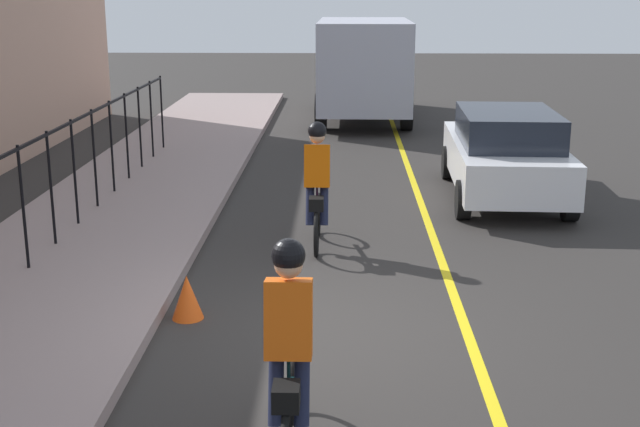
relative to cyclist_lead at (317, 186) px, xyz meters
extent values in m
plane|color=#2E2B28|center=(-2.98, -0.13, -0.91)|extent=(80.00, 80.00, 0.00)
cube|color=yellow|center=(-2.98, -1.73, -0.91)|extent=(36.00, 0.12, 0.01)
cube|color=gray|center=(-2.98, 3.27, -0.84)|extent=(40.00, 3.20, 0.15)
cylinder|color=black|center=(-1.46, 3.67, 0.04)|extent=(0.04, 0.04, 1.60)
cylinder|color=black|center=(-0.41, 3.67, 0.04)|extent=(0.04, 0.04, 1.60)
cylinder|color=black|center=(0.65, 3.67, 0.04)|extent=(0.04, 0.04, 1.60)
cylinder|color=black|center=(1.70, 3.67, 0.04)|extent=(0.04, 0.04, 1.60)
cylinder|color=black|center=(2.75, 3.67, 0.04)|extent=(0.04, 0.04, 1.60)
cylinder|color=black|center=(3.80, 3.67, 0.04)|extent=(0.04, 0.04, 1.60)
cylinder|color=black|center=(4.85, 3.67, 0.04)|extent=(0.04, 0.04, 1.60)
cylinder|color=black|center=(5.90, 3.67, 0.04)|extent=(0.04, 0.04, 1.60)
cylinder|color=black|center=(6.95, 3.67, 0.04)|extent=(0.04, 0.04, 1.60)
cube|color=black|center=(-1.98, 3.67, 0.79)|extent=(17.87, 0.04, 0.04)
torus|color=black|center=(0.61, 0.00, -0.58)|extent=(0.66, 0.06, 0.66)
torus|color=black|center=(-0.44, 0.00, -0.58)|extent=(0.66, 0.06, 0.66)
cube|color=black|center=(0.08, 0.00, -0.33)|extent=(0.93, 0.04, 0.24)
cylinder|color=black|center=(-0.07, 0.00, -0.18)|extent=(0.03, 0.03, 0.35)
cube|color=#CC5304|center=(-0.02, 0.00, 0.29)|extent=(0.34, 0.36, 0.63)
sphere|color=tan|center=(0.03, 0.00, 0.71)|extent=(0.22, 0.22, 0.22)
sphere|color=black|center=(0.03, 0.00, 0.78)|extent=(0.26, 0.26, 0.26)
cylinder|color=#191E38|center=(-0.04, 0.10, -0.23)|extent=(0.34, 0.12, 0.65)
cylinder|color=#191E38|center=(-0.04, -0.10, -0.23)|extent=(0.34, 0.12, 0.65)
cube|color=black|center=(-0.39, 0.00, -0.16)|extent=(0.24, 0.20, 0.18)
torus|color=black|center=(-5.06, 0.05, -0.58)|extent=(0.66, 0.06, 0.66)
cube|color=black|center=(-5.59, 0.04, -0.33)|extent=(0.93, 0.04, 0.24)
cylinder|color=black|center=(-5.74, 0.04, -0.18)|extent=(0.03, 0.03, 0.35)
cube|color=#DC560F|center=(-5.69, 0.04, 0.29)|extent=(0.34, 0.36, 0.63)
sphere|color=tan|center=(-5.64, 0.04, 0.71)|extent=(0.22, 0.22, 0.22)
sphere|color=black|center=(-5.64, 0.04, 0.78)|extent=(0.26, 0.26, 0.26)
cylinder|color=#191E38|center=(-5.71, 0.14, -0.23)|extent=(0.34, 0.12, 0.65)
cylinder|color=#191E38|center=(-5.71, -0.06, -0.23)|extent=(0.34, 0.12, 0.65)
cube|color=black|center=(-6.06, 0.04, -0.16)|extent=(0.24, 0.20, 0.18)
cube|color=white|center=(3.07, -3.22, -0.24)|extent=(4.47, 1.97, 0.70)
cube|color=#1E232D|center=(2.87, -3.21, 0.39)|extent=(2.52, 1.68, 0.56)
cylinder|color=black|center=(4.60, -2.43, -0.59)|extent=(0.65, 0.24, 0.64)
cylinder|color=black|center=(4.54, -4.12, -0.59)|extent=(0.65, 0.24, 0.64)
cylinder|color=black|center=(1.61, -2.31, -0.59)|extent=(0.65, 0.24, 0.64)
cylinder|color=black|center=(1.55, -4.01, -0.59)|extent=(0.65, 0.24, 0.64)
cube|color=#ADAFBE|center=(11.44, -0.92, 0.72)|extent=(4.79, 2.46, 2.30)
cube|color=silver|center=(14.86, -0.96, 0.52)|extent=(1.85, 2.23, 1.90)
cylinder|color=black|center=(14.74, 0.17, -0.43)|extent=(0.96, 0.31, 0.96)
cylinder|color=black|center=(14.71, -2.07, -0.43)|extent=(0.96, 0.31, 0.96)
cylinder|color=black|center=(10.40, 0.22, -0.43)|extent=(0.96, 0.31, 0.96)
cylinder|color=black|center=(10.37, -2.02, -0.43)|extent=(0.96, 0.31, 0.96)
cone|color=#F85515|center=(-2.74, 1.39, -0.66)|extent=(0.36, 0.36, 0.51)
camera|label=1|loc=(-11.65, -0.36, 2.73)|focal=47.41mm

